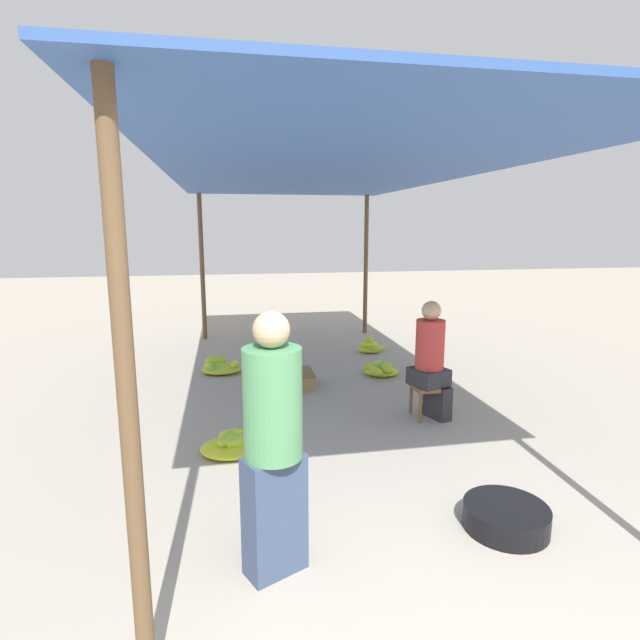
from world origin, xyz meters
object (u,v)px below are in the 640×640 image
at_px(vendor_foreground, 273,442).
at_px(banana_pile_left_0, 234,443).
at_px(crate_near, 293,379).
at_px(vendor_seated, 431,359).
at_px(basin_black, 506,517).
at_px(banana_pile_left_1, 220,367).
at_px(stool, 428,391).
at_px(banana_pile_right_1, 371,347).
at_px(banana_pile_right_0, 381,370).

xyz_separation_m(vendor_foreground, banana_pile_left_0, (-0.21, 1.67, -0.73)).
relative_size(vendor_foreground, crate_near, 3.06).
bearing_deg(banana_pile_left_0, vendor_seated, 12.25).
distance_m(basin_black, banana_pile_left_1, 4.55).
bearing_deg(banana_pile_left_0, stool, 12.50).
xyz_separation_m(stool, banana_pile_right_1, (0.21, 2.82, -0.20)).
height_order(stool, banana_pile_right_0, stool).
xyz_separation_m(banana_pile_left_1, crate_near, (0.93, -0.81, 0.02)).
distance_m(vendor_foreground, banana_pile_left_1, 4.32).
bearing_deg(stool, basin_black, -97.65).
xyz_separation_m(vendor_foreground, crate_near, (0.57, 3.44, -0.72)).
distance_m(vendor_seated, banana_pile_right_0, 1.67).
relative_size(stool, crate_near, 0.71).
height_order(vendor_foreground, vendor_seated, vendor_foreground).
relative_size(basin_black, crate_near, 1.11).
bearing_deg(vendor_seated, banana_pile_right_1, 86.09).
xyz_separation_m(vendor_foreground, banana_pile_right_1, (2.05, 4.95, -0.72)).
relative_size(banana_pile_right_0, banana_pile_right_1, 1.07).
xyz_separation_m(banana_pile_left_0, banana_pile_right_0, (2.03, 2.02, 0.00)).
distance_m(stool, banana_pile_left_1, 3.07).
bearing_deg(stool, crate_near, 134.09).
height_order(banana_pile_left_0, banana_pile_right_0, banana_pile_left_0).
distance_m(banana_pile_right_0, banana_pile_right_1, 1.28).
distance_m(vendor_foreground, banana_pile_right_1, 5.40).
distance_m(banana_pile_left_1, banana_pile_right_0, 2.25).
bearing_deg(vendor_foreground, banana_pile_right_0, 63.70).
bearing_deg(banana_pile_right_1, stool, -94.25).
xyz_separation_m(banana_pile_left_0, banana_pile_right_1, (2.27, 3.28, 0.01)).
height_order(vendor_seated, crate_near, vendor_seated).
height_order(basin_black, banana_pile_right_0, banana_pile_right_0).
xyz_separation_m(basin_black, banana_pile_left_1, (-1.93, 4.11, -0.01)).
xyz_separation_m(basin_black, banana_pile_right_0, (0.25, 3.56, 0.00)).
bearing_deg(banana_pile_right_1, banana_pile_left_1, -163.81).
xyz_separation_m(vendor_seated, banana_pile_right_0, (-0.04, 1.57, -0.57)).
xyz_separation_m(vendor_foreground, basin_black, (1.57, 0.13, -0.73)).
relative_size(vendor_foreground, banana_pile_right_1, 3.25).
bearing_deg(vendor_foreground, banana_pile_right_1, 67.46).
bearing_deg(banana_pile_right_0, basin_black, -93.97).
xyz_separation_m(banana_pile_right_1, crate_near, (-1.49, -1.51, 0.00)).
bearing_deg(basin_black, crate_near, 106.94).
xyz_separation_m(stool, basin_black, (-0.27, -1.99, -0.21)).
height_order(banana_pile_right_0, banana_pile_right_1, banana_pile_right_1).
xyz_separation_m(basin_black, banana_pile_right_1, (0.48, 4.82, 0.01)).
xyz_separation_m(vendor_seated, basin_black, (-0.28, -1.99, -0.57)).
xyz_separation_m(vendor_foreground, vendor_seated, (1.86, 2.12, -0.17)).
height_order(vendor_foreground, banana_pile_right_1, vendor_foreground).
bearing_deg(crate_near, banana_pile_right_0, 11.14).
bearing_deg(banana_pile_left_1, basin_black, -64.81).
bearing_deg(stool, banana_pile_right_0, 90.78).
bearing_deg(stool, banana_pile_right_1, 85.75).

